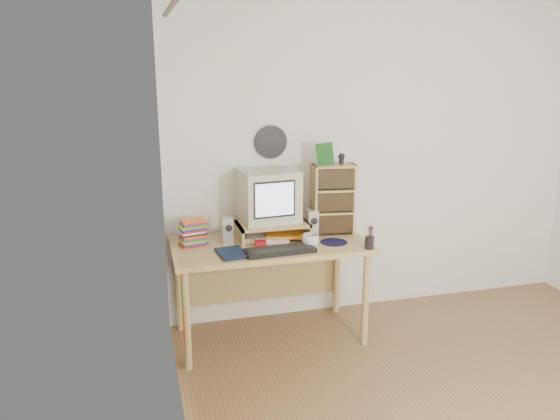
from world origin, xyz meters
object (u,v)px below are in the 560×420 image
crt_monitor (269,196)px  dvd_stack (193,229)px  mug (310,241)px  keyboard (280,251)px  desk (268,257)px  cd_rack (333,199)px  diary (219,253)px

crt_monitor → dvd_stack: (-0.58, -0.06, -0.19)m
mug → dvd_stack: bearing=161.7°
keyboard → mug: bearing=11.0°
dvd_stack → mug: 0.84m
desk → keyboard: 0.33m
cd_rack → diary: 1.00m
dvd_stack → mug: dvd_stack is taller
mug → desk: bearing=137.7°
desk → crt_monitor: 0.45m
desk → cd_rack: size_ratio=2.64×
keyboard → diary: 0.42m
diary → keyboard: bearing=-12.0°
mug → diary: size_ratio=0.54×
desk → mug: mug is taller
cd_rack → crt_monitor: bearing=-177.4°
cd_rack → diary: size_ratio=2.40×
keyboard → crt_monitor: bearing=83.8°
crt_monitor → diary: (-0.44, -0.34, -0.29)m
dvd_stack → cd_rack: cd_rack is taller
crt_monitor → dvd_stack: 0.61m
diary → mug: bearing=-4.8°
desk → mug: (0.26, -0.23, 0.18)m
crt_monitor → diary: crt_monitor is taller
crt_monitor → cd_rack: (0.49, -0.04, -0.04)m
keyboard → mug: (0.24, 0.06, 0.03)m
cd_rack → keyboard: bearing=-138.7°
cd_rack → diary: cd_rack is taller
dvd_stack → cd_rack: bearing=-11.2°
dvd_stack → crt_monitor: bearing=-6.3°
keyboard → diary: size_ratio=2.19×
keyboard → dvd_stack: (-0.56, 0.32, 0.11)m
crt_monitor → dvd_stack: crt_monitor is taller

